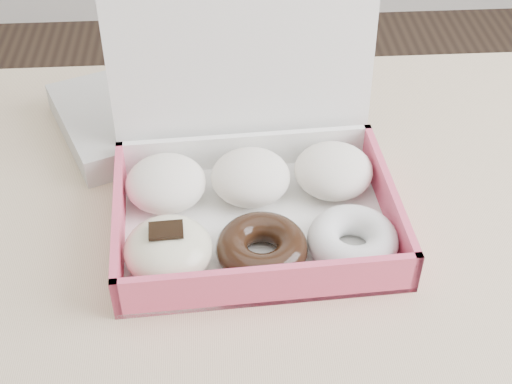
{
  "coord_description": "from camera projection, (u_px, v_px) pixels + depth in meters",
  "views": [
    {
      "loc": [
        -0.27,
        -0.51,
        1.29
      ],
      "look_at": [
        -0.23,
        0.05,
        0.8
      ],
      "focal_mm": 50.0,
      "sensor_mm": 36.0,
      "label": 1
    }
  ],
  "objects": [
    {
      "name": "table",
      "position": [
        466.0,
        300.0,
        0.8
      ],
      "size": [
        1.2,
        0.8,
        0.75
      ],
      "color": "tan",
      "rests_on": "ground"
    },
    {
      "name": "donut_box",
      "position": [
        251.0,
        194.0,
        0.76
      ],
      "size": [
        0.31,
        0.26,
        0.22
      ],
      "rotation": [
        0.0,
        0.0,
        0.05
      ],
      "color": "white",
      "rests_on": "table"
    },
    {
      "name": "newspapers",
      "position": [
        154.0,
        111.0,
        0.91
      ],
      "size": [
        0.28,
        0.26,
        0.04
      ],
      "primitive_type": "cube",
      "rotation": [
        0.0,
        0.0,
        0.39
      ],
      "color": "beige",
      "rests_on": "table"
    }
  ]
}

